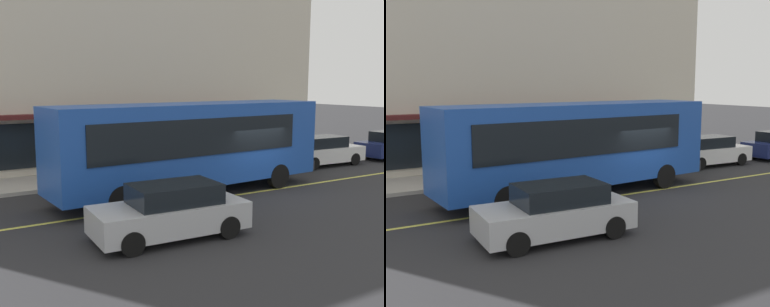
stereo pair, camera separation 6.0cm
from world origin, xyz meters
The scene contains 10 objects.
ground centered at (0.00, 0.00, 0.00)m, with size 120.00×120.00×0.00m, color #28282B.
sidewalk centered at (0.00, 5.67, 0.07)m, with size 80.00×3.09×0.15m, color #B2ADA3.
lane_centre_stripe centered at (0.00, 0.00, 0.00)m, with size 36.00×0.16×0.01m, color #D8D14C.
storefront_building centered at (-3.33, 11.83, 7.11)m, with size 25.92×9.83×14.23m.
bus centered at (-2.39, 1.02, 1.99)m, with size 11.27×3.24×3.50m.
traffic_light centered at (-2.71, 4.75, 2.53)m, with size 0.30×0.52×3.20m.
car_silver centered at (-5.51, -3.08, 0.74)m, with size 4.37×2.01×1.52m.
car_white centered at (6.74, 3.06, 0.74)m, with size 4.36×1.97×1.52m.
pedestrian_waiting centered at (-4.20, 6.01, 1.23)m, with size 0.34×0.34×1.79m.
pedestrian_by_curb centered at (-1.62, 4.81, 1.08)m, with size 0.34×0.34×1.57m.
Camera 1 is at (-11.34, -14.09, 4.26)m, focal length 43.47 mm.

